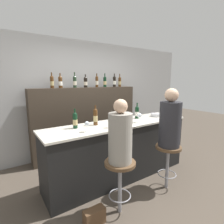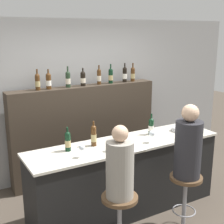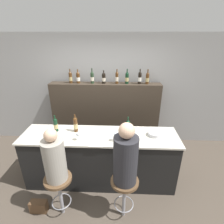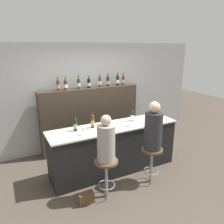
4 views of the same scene
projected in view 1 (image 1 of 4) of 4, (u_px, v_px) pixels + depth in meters
name	position (u px, v px, depth m)	size (l,w,h in m)	color
ground_plane	(131.00, 184.00, 2.92)	(16.00, 16.00, 0.00)	#4C4238
wall_back	(83.00, 98.00, 4.15)	(6.40, 0.05, 2.60)	#9E9E9E
bar_counter	(120.00, 150.00, 3.08)	(2.66, 0.67, 0.99)	black
back_bar_cabinet	(88.00, 121.00, 4.06)	(2.49, 0.28, 1.56)	#382D23
wine_bottle_counter_0	(75.00, 120.00, 2.63)	(0.07, 0.07, 0.30)	black
wine_bottle_counter_1	(95.00, 117.00, 2.82)	(0.07, 0.07, 0.32)	#4C2D14
wine_bottle_counter_2	(137.00, 112.00, 3.33)	(0.08, 0.08, 0.30)	black
wine_bottle_backbar_0	(52.00, 82.00, 3.47)	(0.07, 0.07, 0.31)	#4C2D14
wine_bottle_backbar_1	(60.00, 82.00, 3.57)	(0.08, 0.08, 0.30)	#4C2D14
wine_bottle_backbar_2	(75.00, 82.00, 3.74)	(0.08, 0.08, 0.33)	#233823
wine_bottle_backbar_3	(86.00, 82.00, 3.88)	(0.08, 0.08, 0.29)	black
wine_bottle_backbar_4	(97.00, 81.00, 4.04)	(0.07, 0.07, 0.31)	#4C2D14
wine_bottle_backbar_5	(105.00, 82.00, 4.16)	(0.08, 0.08, 0.32)	black
wine_bottle_backbar_6	(114.00, 81.00, 4.32)	(0.07, 0.07, 0.32)	black
wine_bottle_backbar_7	(120.00, 82.00, 4.41)	(0.07, 0.07, 0.32)	#4C2D14
wine_glass_0	(87.00, 124.00, 2.44)	(0.07, 0.07, 0.15)	silver
wine_glass_1	(110.00, 121.00, 2.66)	(0.07, 0.07, 0.15)	silver
wine_glass_2	(139.00, 116.00, 3.00)	(0.08, 0.08, 0.17)	silver
metal_bowl	(156.00, 115.00, 3.52)	(0.20, 0.20, 0.06)	#B7B7BC
tasting_menu	(127.00, 125.00, 2.82)	(0.21, 0.30, 0.00)	white
bar_stool_left	(120.00, 173.00, 2.22)	(0.39, 0.39, 0.70)	gray
guest_seated_left	(120.00, 135.00, 2.13)	(0.29, 0.29, 0.79)	gray
bar_stool_right	(168.00, 155.00, 2.74)	(0.39, 0.39, 0.70)	gray
guest_seated_right	(170.00, 121.00, 2.65)	(0.32, 0.32, 0.89)	#28282D
handbag	(94.00, 217.00, 2.09)	(0.26, 0.12, 0.20)	#513823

